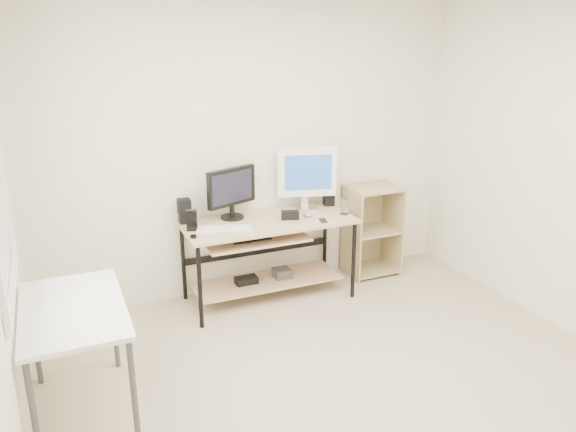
# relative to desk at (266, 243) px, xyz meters

# --- Properties ---
(room) EXTENTS (4.01, 4.01, 2.62)m
(room) POSITION_rel_desk_xyz_m (-0.11, -1.62, 0.78)
(room) COLOR #BAAA8F
(room) RESTS_ON ground
(desk) EXTENTS (1.50, 0.65, 0.75)m
(desk) POSITION_rel_desk_xyz_m (0.00, 0.00, 0.00)
(desk) COLOR tan
(desk) RESTS_ON ground
(side_table) EXTENTS (0.60, 1.00, 0.75)m
(side_table) POSITION_rel_desk_xyz_m (-1.65, -1.06, 0.13)
(side_table) COLOR white
(side_table) RESTS_ON ground
(shelf_unit) EXTENTS (0.50, 0.40, 0.90)m
(shelf_unit) POSITION_rel_desk_xyz_m (1.18, 0.16, -0.09)
(shelf_unit) COLOR tan
(shelf_unit) RESTS_ON ground
(black_monitor) EXTENTS (0.48, 0.23, 0.45)m
(black_monitor) POSITION_rel_desk_xyz_m (-0.25, 0.17, 0.47)
(black_monitor) COLOR black
(black_monitor) RESTS_ON desk
(white_imac) EXTENTS (0.54, 0.20, 0.58)m
(white_imac) POSITION_rel_desk_xyz_m (0.48, 0.17, 0.55)
(white_imac) COLOR silver
(white_imac) RESTS_ON desk
(keyboard) EXTENTS (0.48, 0.25, 0.02)m
(keyboard) POSITION_rel_desk_xyz_m (-0.40, -0.08, 0.22)
(keyboard) COLOR white
(keyboard) RESTS_ON desk
(mouse) EXTENTS (0.09, 0.12, 0.04)m
(mouse) POSITION_rel_desk_xyz_m (0.39, -0.04, 0.23)
(mouse) COLOR #ADADB2
(mouse) RESTS_ON desk
(center_speaker) EXTENTS (0.17, 0.11, 0.08)m
(center_speaker) POSITION_rel_desk_xyz_m (0.21, -0.05, 0.25)
(center_speaker) COLOR black
(center_speaker) RESTS_ON desk
(speaker_left) EXTENTS (0.11, 0.11, 0.21)m
(speaker_left) POSITION_rel_desk_xyz_m (-0.66, 0.22, 0.32)
(speaker_left) COLOR black
(speaker_left) RESTS_ON desk
(speaker_right) EXTENTS (0.10, 0.10, 0.11)m
(speaker_right) POSITION_rel_desk_xyz_m (0.72, 0.19, 0.27)
(speaker_right) COLOR black
(speaker_right) RESTS_ON desk
(audio_controller) EXTENTS (0.10, 0.08, 0.18)m
(audio_controller) POSITION_rel_desk_xyz_m (-0.65, 0.00, 0.30)
(audio_controller) COLOR black
(audio_controller) RESTS_ON desk
(volume_puck) EXTENTS (0.06, 0.06, 0.02)m
(volume_puck) POSITION_rel_desk_xyz_m (-0.69, -0.18, 0.22)
(volume_puck) COLOR black
(volume_puck) RESTS_ON desk
(smartphone) EXTENTS (0.08, 0.12, 0.01)m
(smartphone) POSITION_rel_desk_xyz_m (0.46, -0.21, 0.22)
(smartphone) COLOR black
(smartphone) RESTS_ON desk
(coaster) EXTENTS (0.11, 0.11, 0.01)m
(coaster) POSITION_rel_desk_xyz_m (0.72, -0.12, 0.21)
(coaster) COLOR #996C45
(coaster) RESTS_ON desk
(drinking_glass) EXTENTS (0.09, 0.09, 0.14)m
(drinking_glass) POSITION_rel_desk_xyz_m (0.72, -0.12, 0.29)
(drinking_glass) COLOR white
(drinking_glass) RESTS_ON coaster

